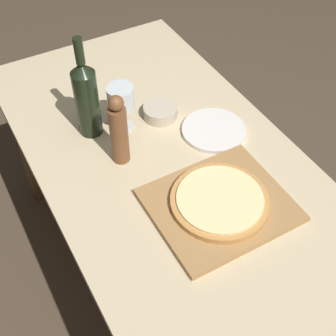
{
  "coord_description": "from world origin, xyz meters",
  "views": [
    {
      "loc": [
        -0.5,
        -0.75,
        1.78
      ],
      "look_at": [
        -0.05,
        0.06,
        0.78
      ],
      "focal_mm": 50.0,
      "sensor_mm": 36.0,
      "label": 1
    }
  ],
  "objects_px": {
    "wine_bottle": "(86,98)",
    "pepper_mill": "(119,131)",
    "wine_glass": "(121,99)",
    "pizza": "(220,200)",
    "small_bowl": "(160,112)"
  },
  "relations": [
    {
      "from": "wine_glass",
      "to": "pepper_mill",
      "type": "bearing_deg",
      "value": -117.65
    },
    {
      "from": "small_bowl",
      "to": "wine_glass",
      "type": "bearing_deg",
      "value": 174.41
    },
    {
      "from": "wine_bottle",
      "to": "pepper_mill",
      "type": "distance_m",
      "value": 0.17
    },
    {
      "from": "wine_glass",
      "to": "small_bowl",
      "type": "distance_m",
      "value": 0.17
    },
    {
      "from": "wine_bottle",
      "to": "wine_glass",
      "type": "height_order",
      "value": "wine_bottle"
    },
    {
      "from": "pizza",
      "to": "wine_glass",
      "type": "distance_m",
      "value": 0.46
    },
    {
      "from": "pizza",
      "to": "wine_bottle",
      "type": "bearing_deg",
      "value": 111.95
    },
    {
      "from": "pepper_mill",
      "to": "wine_glass",
      "type": "height_order",
      "value": "pepper_mill"
    },
    {
      "from": "wine_bottle",
      "to": "wine_glass",
      "type": "distance_m",
      "value": 0.11
    },
    {
      "from": "pepper_mill",
      "to": "wine_glass",
      "type": "distance_m",
      "value": 0.15
    },
    {
      "from": "pepper_mill",
      "to": "small_bowl",
      "type": "xyz_separation_m",
      "value": [
        0.2,
        0.12,
        -0.1
      ]
    },
    {
      "from": "pizza",
      "to": "small_bowl",
      "type": "bearing_deg",
      "value": 84.27
    },
    {
      "from": "wine_bottle",
      "to": "pepper_mill",
      "type": "bearing_deg",
      "value": -79.27
    },
    {
      "from": "wine_bottle",
      "to": "wine_glass",
      "type": "relative_size",
      "value": 2.15
    },
    {
      "from": "pizza",
      "to": "pepper_mill",
      "type": "xyz_separation_m",
      "value": [
        -0.16,
        0.31,
        0.09
      ]
    }
  ]
}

